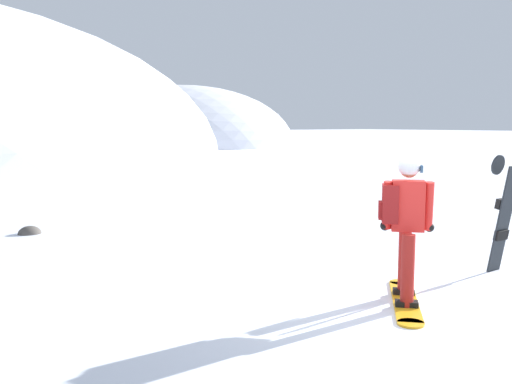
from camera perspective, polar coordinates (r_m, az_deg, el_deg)
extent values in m
plane|color=white|center=(6.91, 15.23, -10.87)|extent=(300.00, 300.00, 0.00)
ellipsoid|color=silver|center=(54.01, -6.96, 4.54)|extent=(20.81, 18.73, 11.12)
cube|color=orange|center=(7.05, 14.52, -10.37)|extent=(1.30, 1.30, 0.02)
cylinder|color=orange|center=(7.80, 14.08, -8.69)|extent=(0.28, 0.28, 0.02)
cylinder|color=orange|center=(6.31, 15.06, -12.44)|extent=(0.28, 0.28, 0.02)
cube|color=black|center=(7.27, 14.38, -9.50)|extent=(0.28, 0.28, 0.06)
cube|color=black|center=(6.81, 14.68, -10.62)|extent=(0.28, 0.28, 0.06)
cylinder|color=maroon|center=(7.18, 14.47, -6.59)|extent=(0.15, 0.15, 0.82)
cylinder|color=maroon|center=(6.71, 14.78, -7.53)|extent=(0.15, 0.15, 0.82)
cube|color=red|center=(6.81, 14.80, -1.31)|extent=(0.41, 0.41, 0.58)
cylinder|color=red|center=(6.80, 12.86, -1.27)|extent=(0.20, 0.20, 0.57)
cylinder|color=red|center=(6.84, 16.72, -1.35)|extent=(0.20, 0.20, 0.57)
sphere|color=black|center=(6.87, 12.63, -3.29)|extent=(0.11, 0.11, 0.11)
sphere|color=black|center=(6.92, 16.77, -3.35)|extent=(0.11, 0.11, 0.11)
cube|color=maroon|center=(6.80, 13.12, -1.11)|extent=(0.33, 0.33, 0.44)
cube|color=maroon|center=(6.80, 12.26, -1.76)|extent=(0.18, 0.18, 0.20)
sphere|color=#9E7051|center=(6.77, 14.90, 2.25)|extent=(0.21, 0.21, 0.21)
sphere|color=silver|center=(6.77, 14.91, 2.51)|extent=(0.25, 0.25, 0.25)
cube|color=navy|center=(6.78, 16.00, 2.23)|extent=(0.14, 0.14, 0.08)
cube|color=black|center=(8.66, 23.31, -2.52)|extent=(0.28, 0.28, 1.50)
cylinder|color=black|center=(8.65, 22.81, 2.48)|extent=(0.28, 0.07, 0.28)
cube|color=black|center=(8.65, 23.21, -1.06)|extent=(0.25, 0.09, 0.15)
cube|color=black|center=(8.72, 23.07, -3.93)|extent=(0.25, 0.09, 0.15)
ellipsoid|color=#4C4742|center=(11.70, -21.47, -3.87)|extent=(0.43, 0.36, 0.30)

